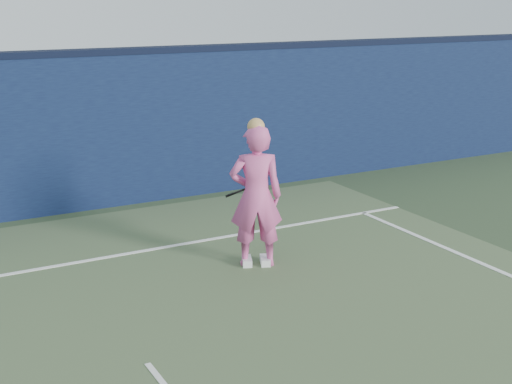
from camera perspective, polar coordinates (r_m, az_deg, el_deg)
backstop_wall at (r=11.78m, az=-18.15°, el=4.05°), size 24.00×0.40×2.50m
wall_cap at (r=11.61m, az=-18.69°, el=10.34°), size 24.00×0.42×0.10m
player at (r=9.13m, az=-0.00°, el=-0.31°), size 0.80×0.68×1.95m
racket at (r=9.59m, az=-0.31°, el=0.39°), size 0.54×0.14×0.29m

